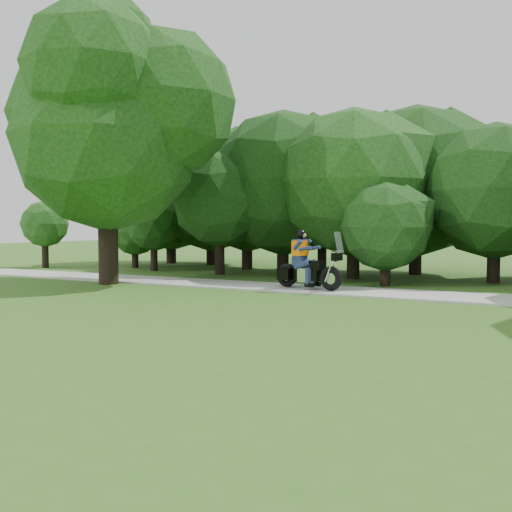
% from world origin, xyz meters
% --- Properties ---
extents(ground, '(100.00, 100.00, 0.00)m').
position_xyz_m(ground, '(0.00, 0.00, 0.00)').
color(ground, '#35611B').
rests_on(ground, ground).
extents(walkway, '(60.00, 2.20, 0.06)m').
position_xyz_m(walkway, '(0.00, 8.00, 0.03)').
color(walkway, '#AAAAA4').
rests_on(walkway, ground).
extents(tree_line, '(40.85, 11.48, 7.18)m').
position_xyz_m(tree_line, '(0.33, 14.26, 3.56)').
color(tree_line, black).
rests_on(tree_line, ground).
extents(big_tree_west, '(8.64, 6.56, 9.96)m').
position_xyz_m(big_tree_west, '(-10.54, 6.85, 5.76)').
color(big_tree_west, black).
rests_on(big_tree_west, ground).
extents(touring_motorcycle, '(2.41, 1.08, 1.85)m').
position_xyz_m(touring_motorcycle, '(-3.70, 7.80, 0.73)').
color(touring_motorcycle, black).
rests_on(touring_motorcycle, walkway).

